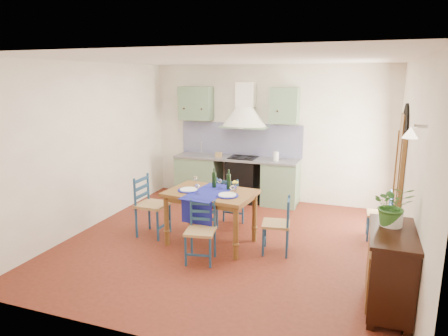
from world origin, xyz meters
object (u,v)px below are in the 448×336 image
at_px(chair_near, 201,231).
at_px(potted_plant, 393,205).
at_px(sideboard, 390,268).
at_px(dining_table, 211,198).

distance_m(chair_near, potted_plant, 2.54).
height_order(chair_near, sideboard, sideboard).
height_order(dining_table, sideboard, dining_table).
xyz_separation_m(dining_table, sideboard, (2.53, -1.05, -0.23)).
relative_size(chair_near, sideboard, 0.82).
height_order(chair_near, potted_plant, potted_plant).
bearing_deg(chair_near, sideboard, -10.00).
height_order(dining_table, chair_near, dining_table).
bearing_deg(sideboard, chair_near, 170.00).
relative_size(chair_near, potted_plant, 1.83).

